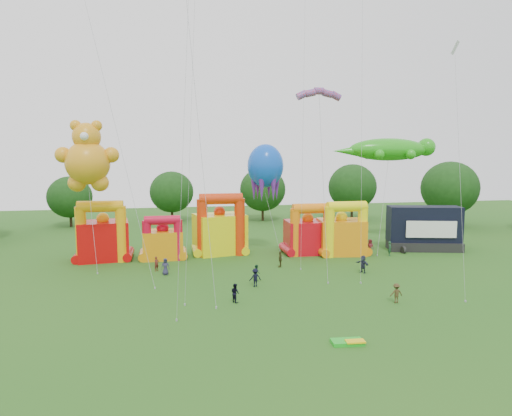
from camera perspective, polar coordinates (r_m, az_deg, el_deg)
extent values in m
plane|color=#225919|center=(29.22, 8.26, -17.39)|extent=(160.00, 160.00, 0.00)
cylinder|color=#352314|center=(82.89, 22.93, -0.82)|extent=(0.44, 0.44, 3.72)
ellipsoid|color=#153911|center=(82.47, 23.07, 2.32)|extent=(9.30, 9.30, 8.89)
cylinder|color=#352314|center=(86.06, 11.89, -0.25)|extent=(0.44, 0.44, 3.51)
ellipsoid|color=#153911|center=(85.66, 11.96, 2.60)|extent=(8.77, 8.78, 8.39)
cylinder|color=#352314|center=(82.80, 0.84, -0.44)|extent=(0.44, 0.44, 3.30)
ellipsoid|color=#153911|center=(82.40, 0.84, 2.34)|extent=(8.25, 8.25, 7.88)
cylinder|color=#352314|center=(83.03, -10.44, -0.61)|extent=(0.44, 0.44, 3.09)
ellipsoid|color=#153911|center=(82.64, -10.50, 1.99)|extent=(7.73, 7.72, 7.38)
cylinder|color=#352314|center=(81.80, -22.14, -1.17)|extent=(0.44, 0.44, 2.88)
ellipsoid|color=#153911|center=(81.42, -22.25, 1.28)|extent=(7.20, 7.20, 6.88)
cube|color=#BF0809|center=(54.81, -18.51, -3.86)|extent=(5.88, 4.93, 4.40)
cylinder|color=#F3A20C|center=(53.44, -21.01, -3.20)|extent=(1.19, 1.19, 6.28)
cylinder|color=#F3A20C|center=(52.87, -16.49, -3.13)|extent=(1.19, 1.19, 6.28)
cylinder|color=#F3A20C|center=(52.69, -18.89, 0.20)|extent=(4.82, 1.25, 1.25)
sphere|color=#F3A20C|center=(54.42, -18.61, -1.28)|extent=(1.40, 1.40, 1.40)
cube|color=orange|center=(53.76, -11.55, -4.48)|extent=(4.50, 3.62, 3.24)
cylinder|color=red|center=(52.42, -13.48, -4.04)|extent=(0.98, 0.98, 4.62)
cylinder|color=red|center=(52.38, -9.68, -3.96)|extent=(0.98, 0.98, 4.62)
cylinder|color=red|center=(52.00, -11.64, -1.50)|extent=(3.95, 1.03, 1.03)
sphere|color=red|center=(53.43, -11.60, -2.46)|extent=(1.40, 1.40, 1.40)
cube|color=yellow|center=(55.57, -4.57, -3.22)|extent=(6.52, 5.67, 4.74)
cylinder|color=red|center=(53.59, -6.72, -2.50)|extent=(1.24, 1.24, 6.78)
cylinder|color=red|center=(54.09, -2.06, -2.38)|extent=(1.24, 1.24, 6.78)
cylinder|color=red|center=(53.37, -4.41, 1.15)|extent=(5.03, 1.30, 1.30)
sphere|color=red|center=(55.17, -4.59, -0.48)|extent=(1.40, 1.40, 1.40)
cube|color=red|center=(55.89, 6.46, -3.60)|extent=(5.40, 4.40, 3.94)
cylinder|color=orange|center=(53.75, 4.89, -3.08)|extent=(1.15, 1.15, 5.63)
cylinder|color=orange|center=(54.99, 8.97, -2.91)|extent=(1.15, 1.15, 5.63)
cylinder|color=orange|center=(53.94, 6.99, -0.05)|extent=(4.64, 1.20, 1.20)
sphere|color=orange|center=(55.54, 6.49, -1.29)|extent=(1.40, 1.40, 1.40)
cube|color=orange|center=(55.97, 10.58, -3.55)|extent=(5.80, 4.90, 4.14)
cylinder|color=#FFEC0D|center=(53.69, 9.16, -2.99)|extent=(1.16, 1.16, 5.92)
cylinder|color=#FFEC0D|center=(55.23, 13.18, -2.81)|extent=(1.16, 1.16, 5.92)
cylinder|color=#FFEC0D|center=(54.02, 11.27, 0.19)|extent=(4.70, 1.22, 1.22)
sphere|color=#FFEC0D|center=(55.61, 10.64, -1.14)|extent=(1.40, 1.40, 1.40)
cube|color=black|center=(61.15, 20.24, -4.44)|extent=(9.32, 5.32, 1.10)
cube|color=black|center=(60.87, 20.25, -1.86)|extent=(9.22, 4.90, 4.39)
cube|color=white|center=(59.52, 21.07, -2.51)|extent=(5.90, 1.54, 2.06)
cylinder|color=black|center=(58.32, 17.95, -5.02)|extent=(0.30, 0.90, 0.90)
cylinder|color=black|center=(62.00, 23.66, -4.58)|extent=(0.30, 0.90, 0.90)
sphere|color=orange|center=(49.82, -20.29, 5.31)|extent=(4.47, 4.47, 4.47)
sphere|color=orange|center=(49.85, -20.42, 8.34)|extent=(2.84, 2.84, 2.84)
sphere|color=orange|center=(50.08, -21.63, 9.56)|extent=(1.12, 1.12, 1.12)
sphere|color=orange|center=(49.75, -19.30, 9.68)|extent=(1.12, 1.12, 1.12)
sphere|color=orange|center=(50.24, -22.97, 6.13)|extent=(1.62, 1.62, 1.62)
sphere|color=orange|center=(49.50, -17.65, 6.34)|extent=(1.62, 1.62, 1.62)
sphere|color=orange|center=(50.09, -21.46, 2.94)|extent=(1.83, 1.83, 1.83)
sphere|color=orange|center=(49.73, -18.93, 3.02)|extent=(1.83, 1.83, 1.83)
sphere|color=white|center=(48.50, -20.68, 8.39)|extent=(0.81, 0.81, 0.81)
ellipsoid|color=#24A016|center=(64.62, 16.27, 7.04)|extent=(11.37, 3.55, 3.02)
sphere|color=#24A016|center=(67.34, 20.52, 7.14)|extent=(2.44, 2.44, 2.44)
cone|color=#24A016|center=(62.19, 11.50, 6.99)|extent=(4.44, 1.78, 1.78)
sphere|color=#24A016|center=(67.22, 17.25, 6.41)|extent=(1.33, 1.33, 1.33)
sphere|color=#24A016|center=(64.11, 18.76, 6.36)|extent=(1.33, 1.33, 1.33)
sphere|color=#24A016|center=(65.24, 13.79, 6.52)|extent=(1.33, 1.33, 1.33)
sphere|color=#24A016|center=(62.03, 15.17, 6.48)|extent=(1.33, 1.33, 1.33)
ellipsoid|color=blue|center=(54.53, 1.18, 5.28)|extent=(4.31, 4.31, 5.17)
cone|color=#591E8C|center=(54.95, 2.60, 2.81)|extent=(0.97, 0.97, 3.45)
cone|color=#591E8C|center=(55.97, 1.61, 2.89)|extent=(0.97, 0.97, 3.45)
cone|color=#591E8C|center=(55.68, 0.20, 2.87)|extent=(0.97, 0.97, 3.45)
cone|color=#591E8C|center=(54.36, -0.27, 2.78)|extent=(0.97, 0.97, 3.45)
cone|color=#591E8C|center=(53.31, 0.71, 2.70)|extent=(0.97, 0.97, 3.45)
cone|color=#591E8C|center=(53.61, 2.18, 2.72)|extent=(0.97, 0.97, 3.45)
cube|color=silver|center=(46.69, 23.63, 17.89)|extent=(1.02, 1.02, 1.10)
cube|color=green|center=(30.54, 11.35, -16.11)|extent=(2.08, 1.16, 0.24)
cube|color=yellow|center=(30.38, 12.30, -15.97)|extent=(1.25, 0.70, 0.10)
imported|color=#2A2945|center=(46.53, -11.26, -7.20)|extent=(0.86, 0.60, 1.67)
imported|color=#5D211A|center=(48.18, -12.33, -6.84)|extent=(0.65, 0.65, 1.52)
imported|color=#183E26|center=(43.68, 0.07, -8.08)|extent=(0.64, 0.79, 1.54)
imported|color=black|center=(41.69, -0.10, -8.69)|extent=(1.16, 0.77, 1.68)
imported|color=#3E3718|center=(48.80, 3.05, -6.41)|extent=(0.85, 1.07, 1.70)
imported|color=#262A40|center=(47.65, 13.23, -6.84)|extent=(1.12, 1.74, 1.79)
imported|color=#561821|center=(56.56, 14.07, -4.72)|extent=(0.93, 0.64, 1.83)
imported|color=#1B4529|center=(56.35, 16.39, -4.88)|extent=(0.69, 0.76, 1.74)
imported|color=black|center=(37.51, -2.63, -10.56)|extent=(0.88, 0.95, 1.56)
imported|color=#3F3219|center=(38.99, 17.13, -10.14)|extent=(1.07, 0.64, 1.61)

